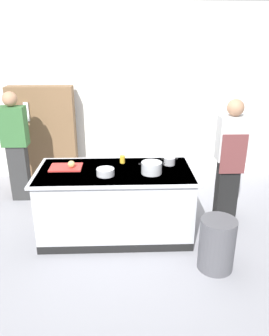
% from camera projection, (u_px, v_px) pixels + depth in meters
% --- Properties ---
extents(ground_plane, '(10.00, 10.00, 0.00)m').
position_uv_depth(ground_plane, '(117.00, 232.00, 4.45)').
color(ground_plane, gray).
extents(back_wall, '(6.40, 0.12, 3.00)m').
position_uv_depth(back_wall, '(116.00, 95.00, 5.85)').
color(back_wall, white).
rests_on(back_wall, ground_plane).
extents(counter_island, '(1.98, 0.98, 0.90)m').
position_uv_depth(counter_island, '(116.00, 201.00, 4.28)').
color(counter_island, '#B7BABF').
rests_on(counter_island, ground_plane).
extents(cutting_board, '(0.40, 0.28, 0.02)m').
position_uv_depth(cutting_board, '(66.00, 167.00, 4.19)').
color(cutting_board, red).
rests_on(cutting_board, counter_island).
extents(onion, '(0.09, 0.09, 0.09)m').
position_uv_depth(onion, '(71.00, 164.00, 4.14)').
color(onion, tan).
rests_on(onion, cutting_board).
extents(stock_pot, '(0.32, 0.25, 0.14)m').
position_uv_depth(stock_pot, '(152.00, 168.00, 4.00)').
color(stock_pot, '#B7BABF').
rests_on(stock_pot, counter_island).
extents(sauce_pan, '(0.21, 0.15, 0.10)m').
position_uv_depth(sauce_pan, '(169.00, 161.00, 4.29)').
color(sauce_pan, '#99999E').
rests_on(sauce_pan, counter_island).
extents(mixing_bowl, '(0.22, 0.22, 0.08)m').
position_uv_depth(mixing_bowl, '(105.00, 172.00, 3.96)').
color(mixing_bowl, '#B7BABF').
rests_on(mixing_bowl, counter_island).
extents(juice_cup, '(0.07, 0.07, 0.10)m').
position_uv_depth(juice_cup, '(122.00, 159.00, 4.35)').
color(juice_cup, yellow).
rests_on(juice_cup, counter_island).
extents(trash_bin, '(0.40, 0.40, 0.61)m').
position_uv_depth(trash_bin, '(217.00, 244.00, 3.66)').
color(trash_bin, '#4C4C51').
rests_on(trash_bin, ground_plane).
extents(person_chef, '(0.38, 0.25, 1.72)m').
position_uv_depth(person_chef, '(230.00, 159.00, 4.47)').
color(person_chef, black).
rests_on(person_chef, ground_plane).
extents(person_guest, '(0.38, 0.24, 1.72)m').
position_uv_depth(person_guest, '(16.00, 145.00, 5.08)').
color(person_guest, '#2F2F2F').
rests_on(person_guest, ground_plane).
extents(bookshelf, '(1.10, 0.31, 1.70)m').
position_uv_depth(bookshelf, '(44.00, 136.00, 5.76)').
color(bookshelf, brown).
rests_on(bookshelf, ground_plane).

